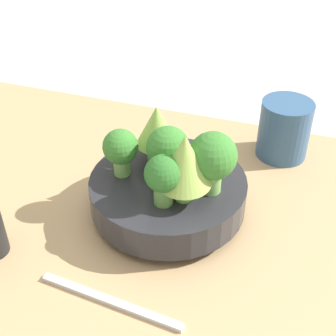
# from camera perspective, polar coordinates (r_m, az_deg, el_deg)

# --- Properties ---
(ground_plane) EXTENTS (6.00, 6.00, 0.00)m
(ground_plane) POSITION_cam_1_polar(r_m,az_deg,el_deg) (0.70, -1.80, -8.88)
(ground_plane) COLOR silver
(table) EXTENTS (1.11, 0.63, 0.04)m
(table) POSITION_cam_1_polar(r_m,az_deg,el_deg) (0.68, -1.83, -7.81)
(table) COLOR tan
(table) RESTS_ON ground_plane
(bowl) EXTENTS (0.22, 0.22, 0.06)m
(bowl) POSITION_cam_1_polar(r_m,az_deg,el_deg) (0.66, -0.00, -3.07)
(bowl) COLOR #28282D
(bowl) RESTS_ON table
(broccoli_floret_right) EXTENTS (0.06, 0.06, 0.09)m
(broccoli_floret_right) POSITION_cam_1_polar(r_m,az_deg,el_deg) (0.60, 5.46, 1.22)
(broccoli_floret_right) COLOR #7AB256
(broccoli_floret_right) RESTS_ON bowl
(broccoli_floret_center) EXTENTS (0.06, 0.06, 0.08)m
(broccoli_floret_center) POSITION_cam_1_polar(r_m,az_deg,el_deg) (0.62, -0.00, 2.15)
(broccoli_floret_center) COLOR #6BA34C
(broccoli_floret_center) RESTS_ON bowl
(broccoli_floret_left) EXTENTS (0.05, 0.05, 0.07)m
(broccoli_floret_left) POSITION_cam_1_polar(r_m,az_deg,el_deg) (0.64, -5.80, 2.34)
(broccoli_floret_left) COLOR #7AB256
(broccoli_floret_left) RESTS_ON bowl
(romanesco_piece_far) EXTENTS (0.06, 0.06, 0.09)m
(romanesco_piece_far) POSITION_cam_1_polar(r_m,az_deg,el_deg) (0.66, -1.38, 4.89)
(romanesco_piece_far) COLOR #609347
(romanesco_piece_far) RESTS_ON bowl
(broccoli_floret_front) EXTENTS (0.05, 0.05, 0.07)m
(broccoli_floret_front) POSITION_cam_1_polar(r_m,az_deg,el_deg) (0.59, -0.58, -1.02)
(broccoli_floret_front) COLOR #609347
(broccoli_floret_front) RESTS_ON bowl
(romanesco_piece_near) EXTENTS (0.07, 0.07, 0.10)m
(romanesco_piece_near) POSITION_cam_1_polar(r_m,az_deg,el_deg) (0.58, 1.99, 0.69)
(romanesco_piece_near) COLOR #7AB256
(romanesco_piece_near) RESTS_ON bowl
(cup) EXTENTS (0.08, 0.08, 0.10)m
(cup) POSITION_cam_1_polar(r_m,az_deg,el_deg) (0.80, 13.98, 4.61)
(cup) COLOR #33567F
(cup) RESTS_ON table
(fork) EXTENTS (0.19, 0.03, 0.01)m
(fork) POSITION_cam_1_polar(r_m,az_deg,el_deg) (0.58, -7.52, -15.66)
(fork) COLOR silver
(fork) RESTS_ON table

